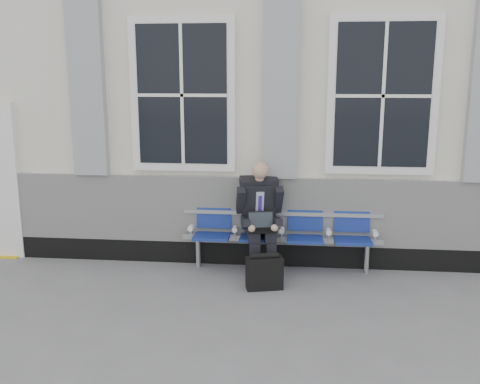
# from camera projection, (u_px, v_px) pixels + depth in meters

# --- Properties ---
(ground) EXTENTS (70.00, 70.00, 0.00)m
(ground) POSITION_uv_depth(u_px,v_px,m) (358.00, 316.00, 5.68)
(ground) COLOR slate
(ground) RESTS_ON ground
(station_building) EXTENTS (14.40, 4.40, 4.49)m
(station_building) POSITION_uv_depth(u_px,v_px,m) (339.00, 93.00, 8.58)
(station_building) COLOR silver
(station_building) RESTS_ON ground
(bench) EXTENTS (2.60, 0.47, 0.91)m
(bench) POSITION_uv_depth(u_px,v_px,m) (282.00, 229.00, 6.93)
(bench) COLOR #9EA0A3
(bench) RESTS_ON ground
(businessman) EXTENTS (0.63, 0.84, 1.45)m
(businessman) POSITION_uv_depth(u_px,v_px,m) (260.00, 214.00, 6.78)
(businessman) COLOR black
(businessman) RESTS_ON ground
(briefcase) EXTENTS (0.46, 0.28, 0.44)m
(briefcase) POSITION_uv_depth(u_px,v_px,m) (264.00, 272.00, 6.35)
(briefcase) COLOR black
(briefcase) RESTS_ON ground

